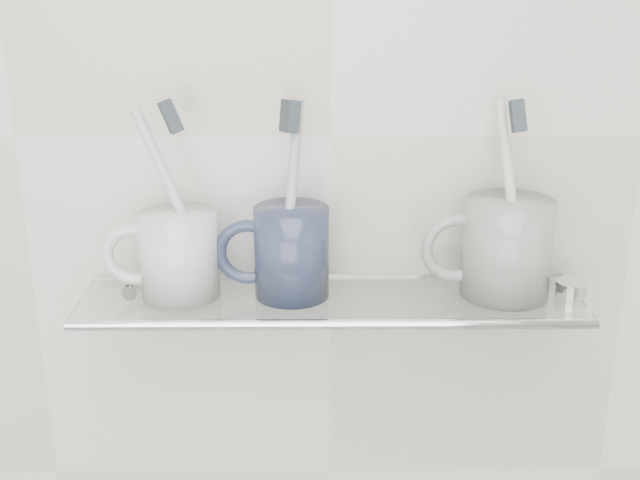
{
  "coord_description": "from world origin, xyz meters",
  "views": [
    {
      "loc": [
        -0.02,
        0.3,
        1.42
      ],
      "look_at": [
        -0.01,
        1.04,
        1.16
      ],
      "focal_mm": 45.0,
      "sensor_mm": 36.0,
      "label": 1
    }
  ],
  "objects_px": {
    "shelf_glass": "(331,300)",
    "mug_center": "(292,252)",
    "mug_left": "(179,255)",
    "mug_right": "(507,248)"
  },
  "relations": [
    {
      "from": "mug_right",
      "to": "mug_left",
      "type": "bearing_deg",
      "value": -165.26
    },
    {
      "from": "shelf_glass",
      "to": "mug_left",
      "type": "bearing_deg",
      "value": 178.1
    },
    {
      "from": "mug_center",
      "to": "mug_right",
      "type": "distance_m",
      "value": 0.21
    },
    {
      "from": "shelf_glass",
      "to": "mug_right",
      "type": "bearing_deg",
      "value": 1.64
    },
    {
      "from": "mug_left",
      "to": "mug_center",
      "type": "relative_size",
      "value": 0.95
    },
    {
      "from": "mug_center",
      "to": "shelf_glass",
      "type": "bearing_deg",
      "value": 1.03
    },
    {
      "from": "shelf_glass",
      "to": "mug_center",
      "type": "distance_m",
      "value": 0.06
    },
    {
      "from": "mug_left",
      "to": "mug_center",
      "type": "distance_m",
      "value": 0.11
    },
    {
      "from": "shelf_glass",
      "to": "mug_center",
      "type": "bearing_deg",
      "value": 172.72
    },
    {
      "from": "mug_right",
      "to": "shelf_glass",
      "type": "bearing_deg",
      "value": -163.61
    }
  ]
}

